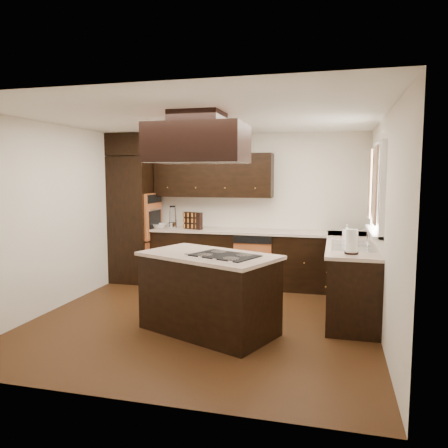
{
  "coord_description": "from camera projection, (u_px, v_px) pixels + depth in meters",
  "views": [
    {
      "loc": [
        1.57,
        -5.15,
        1.82
      ],
      "look_at": [
        0.1,
        0.6,
        1.15
      ],
      "focal_mm": 35.0,
      "sensor_mm": 36.0,
      "label": 1
    }
  ],
  "objects": [
    {
      "name": "wall_front",
      "position": [
        125.0,
        249.0,
        3.38
      ],
      "size": [
        4.2,
        0.02,
        2.5
      ],
      "primitive_type": "cube",
      "color": "white",
      "rests_on": "ground"
    },
    {
      "name": "sink_rim",
      "position": [
        353.0,
        246.0,
        5.53
      ],
      "size": [
        0.52,
        0.84,
        0.01
      ],
      "primitive_type": "cube",
      "color": "silver",
      "rests_on": "countertop_right"
    },
    {
      "name": "countertop_right",
      "position": [
        351.0,
        243.0,
        5.87
      ],
      "size": [
        0.63,
        2.4,
        0.04
      ],
      "primitive_type": "cube",
      "color": "beige",
      "rests_on": "base_cabinets_right"
    },
    {
      "name": "soap_bottle",
      "position": [
        347.0,
        232.0,
        6.09
      ],
      "size": [
        0.12,
        0.12,
        0.21
      ],
      "primitive_type": "imported",
      "rotation": [
        0.0,
        0.0,
        0.38
      ],
      "color": "white",
      "rests_on": "countertop_right"
    },
    {
      "name": "wall_left",
      "position": [
        56.0,
        217.0,
        5.93
      ],
      "size": [
        0.02,
        4.2,
        2.5
      ],
      "primitive_type": "cube",
      "color": "white",
      "rests_on": "ground"
    },
    {
      "name": "wall_back",
      "position": [
        240.0,
        208.0,
        7.44
      ],
      "size": [
        4.2,
        0.02,
        2.5
      ],
      "primitive_type": "cube",
      "color": "white",
      "rests_on": "ground"
    },
    {
      "name": "hood_duct",
      "position": [
        198.0,
        118.0,
        4.72
      ],
      "size": [
        0.55,
        0.5,
        0.13
      ],
      "primitive_type": "cube",
      "color": "black",
      "rests_on": "ceiling"
    },
    {
      "name": "island",
      "position": [
        209.0,
        295.0,
        5.05
      ],
      "size": [
        1.69,
        1.33,
        0.88
      ],
      "primitive_type": "cube",
      "rotation": [
        0.0,
        0.0,
        -0.4
      ],
      "color": "black",
      "rests_on": "floor"
    },
    {
      "name": "spice_rack",
      "position": [
        193.0,
        221.0,
        7.26
      ],
      "size": [
        0.35,
        0.19,
        0.28
      ],
      "primitive_type": "cube",
      "rotation": [
        0.0,
        0.0,
        -0.34
      ],
      "color": "black",
      "rests_on": "countertop_back"
    },
    {
      "name": "window_frame",
      "position": [
        377.0,
        189.0,
        5.38
      ],
      "size": [
        0.06,
        1.32,
        1.12
      ],
      "primitive_type": "cube",
      "color": "white",
      "rests_on": "wall_right"
    },
    {
      "name": "paper_towel",
      "position": [
        352.0,
        242.0,
        4.95
      ],
      "size": [
        0.17,
        0.17,
        0.29
      ],
      "primitive_type": "cylinder",
      "rotation": [
        0.0,
        0.0,
        -0.33
      ],
      "color": "white",
      "rests_on": "countertop_right"
    },
    {
      "name": "countertop_back",
      "position": [
        238.0,
        231.0,
        7.16
      ],
      "size": [
        2.93,
        0.63,
        0.04
      ],
      "primitive_type": "cube",
      "color": "beige",
      "rests_on": "base_cabinets_back"
    },
    {
      "name": "wall_oven_face",
      "position": [
        153.0,
        216.0,
        7.41
      ],
      "size": [
        0.05,
        0.62,
        0.78
      ],
      "primitive_type": "cube",
      "color": "#D36E38",
      "rests_on": "oven_column"
    },
    {
      "name": "window_pane",
      "position": [
        380.0,
        189.0,
        5.37
      ],
      "size": [
        0.0,
        1.2,
        1.0
      ],
      "primitive_type": "cube",
      "color": "white",
      "rests_on": "wall_right"
    },
    {
      "name": "dishwasher_front",
      "position": [
        252.0,
        266.0,
        6.87
      ],
      "size": [
        0.6,
        0.05,
        0.72
      ],
      "primitive_type": "cube",
      "color": "#D36E38",
      "rests_on": "floor"
    },
    {
      "name": "range_hood",
      "position": [
        198.0,
        143.0,
        4.75
      ],
      "size": [
        1.05,
        0.72,
        0.42
      ],
      "primitive_type": "cube",
      "color": "black",
      "rests_on": "ceiling"
    },
    {
      "name": "oven_column",
      "position": [
        135.0,
        219.0,
        7.51
      ],
      "size": [
        0.65,
        0.75,
        2.12
      ],
      "primitive_type": "cube",
      "color": "black",
      "rests_on": "floor"
    },
    {
      "name": "base_cabinets_right",
      "position": [
        351.0,
        277.0,
        5.92
      ],
      "size": [
        0.6,
        2.4,
        0.88
      ],
      "primitive_type": "cube",
      "color": "black",
      "rests_on": "floor"
    },
    {
      "name": "blender_base",
      "position": [
        173.0,
        225.0,
        7.37
      ],
      "size": [
        0.15,
        0.15,
        0.1
      ],
      "primitive_type": "cylinder",
      "color": "silver",
      "rests_on": "countertop_back"
    },
    {
      "name": "island_top",
      "position": [
        209.0,
        255.0,
        5.0
      ],
      "size": [
        1.76,
        1.4,
        0.04
      ],
      "primitive_type": "cube",
      "rotation": [
        0.0,
        0.0,
        -0.4
      ],
      "color": "beige",
      "rests_on": "island"
    },
    {
      "name": "curtain_right",
      "position": [
        370.0,
        184.0,
        5.79
      ],
      "size": [
        0.02,
        0.34,
        0.9
      ],
      "primitive_type": "cube",
      "color": "beige",
      "rests_on": "wall_right"
    },
    {
      "name": "wall_right",
      "position": [
        384.0,
        226.0,
        4.89
      ],
      "size": [
        0.02,
        4.2,
        2.5
      ],
      "primitive_type": "cube",
      "color": "white",
      "rests_on": "ground"
    },
    {
      "name": "mixing_bowl",
      "position": [
        159.0,
        226.0,
        7.43
      ],
      "size": [
        0.31,
        0.31,
        0.07
      ],
      "primitive_type": "imported",
      "rotation": [
        0.0,
        0.0,
        -0.06
      ],
      "color": "white",
      "rests_on": "countertop_back"
    },
    {
      "name": "upper_cabinets",
      "position": [
        213.0,
        175.0,
        7.31
      ],
      "size": [
        2.0,
        0.34,
        0.72
      ],
      "primitive_type": "cube",
      "color": "black",
      "rests_on": "wall_back"
    },
    {
      "name": "curtain_left",
      "position": [
        375.0,
        185.0,
        4.98
      ],
      "size": [
        0.02,
        0.34,
        0.9
      ],
      "primitive_type": "cube",
      "color": "beige",
      "rests_on": "wall_right"
    },
    {
      "name": "ceiling",
      "position": [
        204.0,
        117.0,
        5.27
      ],
      "size": [
        4.2,
        4.2,
        0.02
      ],
      "primitive_type": "cube",
      "color": "white",
      "rests_on": "ground"
    },
    {
      "name": "blender_pitcher",
      "position": [
        173.0,
        215.0,
        7.35
      ],
      "size": [
        0.13,
        0.13,
        0.26
      ],
      "primitive_type": "cone",
      "color": "silver",
      "rests_on": "blender_base"
    },
    {
      "name": "floor",
      "position": [
        205.0,
        319.0,
        5.55
      ],
      "size": [
        4.2,
        4.2,
        0.02
      ],
      "primitive_type": "cube",
      "color": "#543115",
      "rests_on": "ground"
    },
    {
      "name": "cooktop",
      "position": [
        224.0,
        255.0,
        4.86
      ],
      "size": [
        0.83,
        0.71,
        0.01
      ],
      "primitive_type": "cube",
      "rotation": [
        0.0,
        0.0,
        -0.4
      ],
      "color": "black",
      "rests_on": "island_top"
    },
    {
      "name": "base_cabinets_back",
      "position": [
        238.0,
        259.0,
        7.22
      ],
      "size": [
        2.93,
        0.6,
        0.88
      ],
      "primitive_type": "cube",
      "color": "black",
      "rests_on": "floor"
    }
  ]
}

